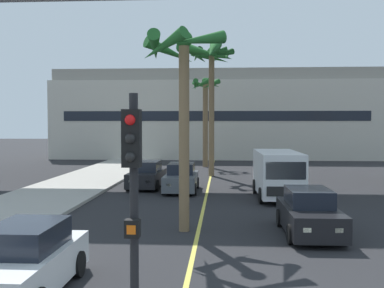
{
  "coord_description": "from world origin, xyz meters",
  "views": [
    {
      "loc": [
        0.83,
        1.25,
        3.8
      ],
      "look_at": [
        0.0,
        14.0,
        3.22
      ],
      "focal_mm": 43.58,
      "sensor_mm": 36.0,
      "label": 1
    }
  ],
  "objects_px": {
    "car_queue_front": "(309,214)",
    "palm_tree_near_median": "(212,71)",
    "car_queue_second": "(181,179)",
    "car_queue_third": "(147,176)",
    "palm_tree_mid_median": "(183,71)",
    "delivery_van": "(278,173)",
    "car_queue_fourth": "(25,262)",
    "palm_tree_far_median": "(206,101)",
    "traffic_light_median_near": "(133,204)"
  },
  "relations": [
    {
      "from": "car_queue_front",
      "to": "palm_tree_near_median",
      "type": "distance_m",
      "value": 19.02
    },
    {
      "from": "car_queue_second",
      "to": "car_queue_third",
      "type": "relative_size",
      "value": 0.99
    },
    {
      "from": "palm_tree_near_median",
      "to": "palm_tree_mid_median",
      "type": "xyz_separation_m",
      "value": [
        -0.57,
        -17.14,
        -1.86
      ]
    },
    {
      "from": "palm_tree_near_median",
      "to": "palm_tree_mid_median",
      "type": "relative_size",
      "value": 1.31
    },
    {
      "from": "delivery_van",
      "to": "palm_tree_mid_median",
      "type": "relative_size",
      "value": 0.76
    },
    {
      "from": "car_queue_front",
      "to": "palm_tree_near_median",
      "type": "xyz_separation_m",
      "value": [
        -3.73,
        17.39,
        6.74
      ]
    },
    {
      "from": "car_queue_fourth",
      "to": "palm_tree_far_median",
      "type": "height_order",
      "value": "palm_tree_far_median"
    },
    {
      "from": "car_queue_third",
      "to": "palm_tree_mid_median",
      "type": "bearing_deg",
      "value": -74.09
    },
    {
      "from": "traffic_light_median_near",
      "to": "palm_tree_mid_median",
      "type": "distance_m",
      "value": 10.45
    },
    {
      "from": "traffic_light_median_near",
      "to": "delivery_van",
      "type": "bearing_deg",
      "value": 77.16
    },
    {
      "from": "palm_tree_near_median",
      "to": "palm_tree_far_median",
      "type": "xyz_separation_m",
      "value": [
        -0.66,
        6.92,
        -1.75
      ]
    },
    {
      "from": "car_queue_fourth",
      "to": "palm_tree_near_median",
      "type": "bearing_deg",
      "value": 81.3
    },
    {
      "from": "car_queue_fourth",
      "to": "traffic_light_median_near",
      "type": "relative_size",
      "value": 0.98
    },
    {
      "from": "car_queue_front",
      "to": "car_queue_second",
      "type": "xyz_separation_m",
      "value": [
        -5.22,
        9.66,
        0.0
      ]
    },
    {
      "from": "car_queue_second",
      "to": "palm_tree_mid_median",
      "type": "relative_size",
      "value": 0.59
    },
    {
      "from": "car_queue_front",
      "to": "delivery_van",
      "type": "distance_m",
      "value": 7.65
    },
    {
      "from": "traffic_light_median_near",
      "to": "car_queue_third",
      "type": "bearing_deg",
      "value": 98.81
    },
    {
      "from": "car_queue_second",
      "to": "traffic_light_median_near",
      "type": "bearing_deg",
      "value": -86.82
    },
    {
      "from": "car_queue_fourth",
      "to": "palm_tree_mid_median",
      "type": "bearing_deg",
      "value": 64.35
    },
    {
      "from": "palm_tree_mid_median",
      "to": "car_queue_third",
      "type": "bearing_deg",
      "value": 105.91
    },
    {
      "from": "traffic_light_median_near",
      "to": "palm_tree_near_median",
      "type": "distance_m",
      "value": 27.59
    },
    {
      "from": "car_queue_front",
      "to": "car_queue_third",
      "type": "bearing_deg",
      "value": 123.85
    },
    {
      "from": "traffic_light_median_near",
      "to": "car_queue_fourth",
      "type": "bearing_deg",
      "value": 130.01
    },
    {
      "from": "car_queue_fourth",
      "to": "delivery_van",
      "type": "distance_m",
      "value": 15.4
    },
    {
      "from": "palm_tree_mid_median",
      "to": "palm_tree_far_median",
      "type": "distance_m",
      "value": 24.06
    },
    {
      "from": "delivery_van",
      "to": "car_queue_fourth",
      "type": "bearing_deg",
      "value": -117.63
    },
    {
      "from": "car_queue_front",
      "to": "palm_tree_far_median",
      "type": "relative_size",
      "value": 0.54
    },
    {
      "from": "palm_tree_far_median",
      "to": "palm_tree_near_median",
      "type": "bearing_deg",
      "value": -84.53
    },
    {
      "from": "palm_tree_mid_median",
      "to": "delivery_van",
      "type": "bearing_deg",
      "value": 60.74
    },
    {
      "from": "delivery_van",
      "to": "palm_tree_far_median",
      "type": "distance_m",
      "value": 17.78
    },
    {
      "from": "palm_tree_mid_median",
      "to": "palm_tree_near_median",
      "type": "bearing_deg",
      "value": 88.09
    },
    {
      "from": "car_queue_second",
      "to": "car_queue_fourth",
      "type": "distance_m",
      "value": 15.81
    },
    {
      "from": "palm_tree_mid_median",
      "to": "car_queue_fourth",
      "type": "bearing_deg",
      "value": -115.65
    },
    {
      "from": "car_queue_third",
      "to": "palm_tree_far_median",
      "type": "bearing_deg",
      "value": 77.5
    },
    {
      "from": "palm_tree_mid_median",
      "to": "traffic_light_median_near",
      "type": "bearing_deg",
      "value": -89.07
    },
    {
      "from": "palm_tree_mid_median",
      "to": "palm_tree_far_median",
      "type": "relative_size",
      "value": 0.91
    },
    {
      "from": "delivery_van",
      "to": "car_queue_front",
      "type": "bearing_deg",
      "value": -88.7
    },
    {
      "from": "car_queue_third",
      "to": "car_queue_fourth",
      "type": "distance_m",
      "value": 16.97
    },
    {
      "from": "car_queue_third",
      "to": "traffic_light_median_near",
      "type": "bearing_deg",
      "value": -81.19
    },
    {
      "from": "car_queue_front",
      "to": "traffic_light_median_near",
      "type": "height_order",
      "value": "traffic_light_median_near"
    },
    {
      "from": "car_queue_third",
      "to": "traffic_light_median_near",
      "type": "height_order",
      "value": "traffic_light_median_near"
    },
    {
      "from": "delivery_van",
      "to": "palm_tree_near_median",
      "type": "distance_m",
      "value": 12.09
    },
    {
      "from": "car_queue_front",
      "to": "delivery_van",
      "type": "relative_size",
      "value": 0.78
    },
    {
      "from": "delivery_van",
      "to": "palm_tree_mid_median",
      "type": "xyz_separation_m",
      "value": [
        -4.13,
        -7.37,
        4.32
      ]
    },
    {
      "from": "car_queue_fourth",
      "to": "palm_tree_far_median",
      "type": "relative_size",
      "value": 0.53
    },
    {
      "from": "car_queue_third",
      "to": "palm_tree_far_median",
      "type": "distance_m",
      "value": 14.56
    },
    {
      "from": "palm_tree_near_median",
      "to": "palm_tree_mid_median",
      "type": "height_order",
      "value": "palm_tree_near_median"
    },
    {
      "from": "traffic_light_median_near",
      "to": "palm_tree_mid_median",
      "type": "height_order",
      "value": "palm_tree_mid_median"
    },
    {
      "from": "car_queue_second",
      "to": "palm_tree_mid_median",
      "type": "distance_m",
      "value": 10.64
    },
    {
      "from": "car_queue_fourth",
      "to": "palm_tree_far_median",
      "type": "distance_m",
      "value": 30.87
    }
  ]
}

